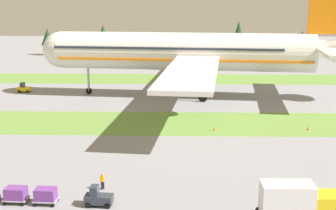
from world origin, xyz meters
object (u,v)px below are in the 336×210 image
at_px(cargo_dolly_lead, 46,195).
at_px(taxiway_marker_0, 309,128).
at_px(cargo_dolly_second, 16,194).
at_px(pushback_tractor, 24,88).
at_px(airliner, 191,51).
at_px(taxiway_marker_1, 215,129).
at_px(ground_crew_marshaller, 102,180).
at_px(catering_truck, 297,201).
at_px(baggage_tug, 98,198).

xyz_separation_m(cargo_dolly_lead, taxiway_marker_0, (31.57, 26.00, -0.64)).
bearing_deg(cargo_dolly_second, pushback_tractor, -159.42).
xyz_separation_m(cargo_dolly_lead, cargo_dolly_second, (-2.89, 0.17, 0.00)).
relative_size(airliner, taxiway_marker_1, 138.77).
relative_size(ground_crew_marshaller, taxiway_marker_1, 3.30).
relative_size(catering_truck, taxiway_marker_1, 13.23).
distance_m(airliner, ground_crew_marshaller, 47.19).
relative_size(pushback_tractor, taxiway_marker_1, 5.16).
height_order(cargo_dolly_lead, catering_truck, catering_truck).
relative_size(catering_truck, pushback_tractor, 2.56).
bearing_deg(pushback_tractor, taxiway_marker_0, 68.27).
distance_m(ground_crew_marshaller, taxiway_marker_0, 34.91).
bearing_deg(cargo_dolly_second, cargo_dolly_lead, 90.00).
bearing_deg(taxiway_marker_1, cargo_dolly_lead, -124.96).
bearing_deg(cargo_dolly_lead, pushback_tractor, -156.64).
bearing_deg(baggage_tug, taxiway_marker_1, 157.00).
bearing_deg(baggage_tug, ground_crew_marshaller, -173.59).
xyz_separation_m(airliner, baggage_tug, (-9.76, -49.33, -8.02)).
height_order(cargo_dolly_lead, taxiway_marker_0, cargo_dolly_lead).
height_order(ground_crew_marshaller, taxiway_marker_1, ground_crew_marshaller).
xyz_separation_m(cargo_dolly_second, taxiway_marker_1, (20.67, 25.25, -0.66)).
xyz_separation_m(catering_truck, ground_crew_marshaller, (-18.00, 6.75, -1.01)).
relative_size(baggage_tug, catering_truck, 0.38).
relative_size(cargo_dolly_second, ground_crew_marshaller, 1.31).
bearing_deg(cargo_dolly_second, taxiway_marker_0, 130.23).
bearing_deg(pushback_tractor, catering_truck, 42.87).
bearing_deg(airliner, baggage_tug, 174.72).
bearing_deg(pushback_tractor, baggage_tug, 30.45).
xyz_separation_m(pushback_tractor, taxiway_marker_1, (36.88, -27.12, -0.55)).
bearing_deg(catering_truck, ground_crew_marshaller, -111.07).
xyz_separation_m(pushback_tractor, ground_crew_marshaller, (23.92, -48.95, 0.13)).
bearing_deg(taxiway_marker_1, pushback_tractor, 143.67).
distance_m(catering_truck, pushback_tractor, 69.72).
bearing_deg(cargo_dolly_lead, cargo_dolly_second, -90.00).
bearing_deg(taxiway_marker_1, airliner, 97.24).
xyz_separation_m(cargo_dolly_second, pushback_tractor, (-16.21, 52.37, -0.10)).
bearing_deg(baggage_tug, taxiway_marker_0, 138.10).
bearing_deg(pushback_tractor, airliner, 90.00).
bearing_deg(catering_truck, taxiway_marker_0, 162.77).
bearing_deg(catering_truck, airliner, -171.76).
bearing_deg(pushback_tractor, cargo_dolly_lead, 25.89).
relative_size(baggage_tug, cargo_dolly_second, 1.17).
height_order(baggage_tug, taxiway_marker_1, baggage_tug).
bearing_deg(ground_crew_marshaller, cargo_dolly_lead, -10.23).
distance_m(airliner, pushback_tractor, 34.99).
height_order(airliner, taxiway_marker_0, airliner).
xyz_separation_m(cargo_dolly_second, catering_truck, (25.71, -3.33, 1.03)).
relative_size(pushback_tractor, taxiway_marker_0, 4.92).
bearing_deg(taxiway_marker_0, taxiway_marker_1, -177.59).
distance_m(cargo_dolly_lead, ground_crew_marshaller, 6.00).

